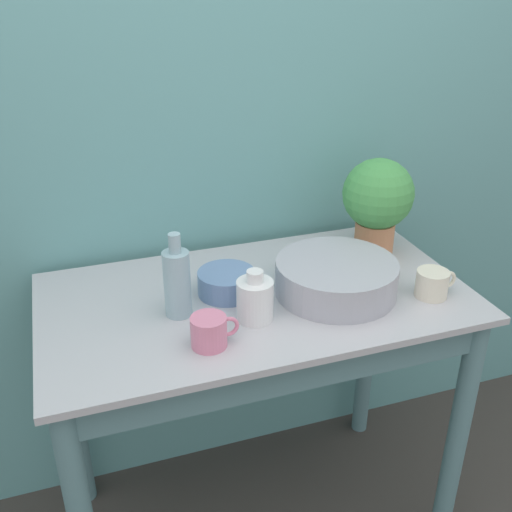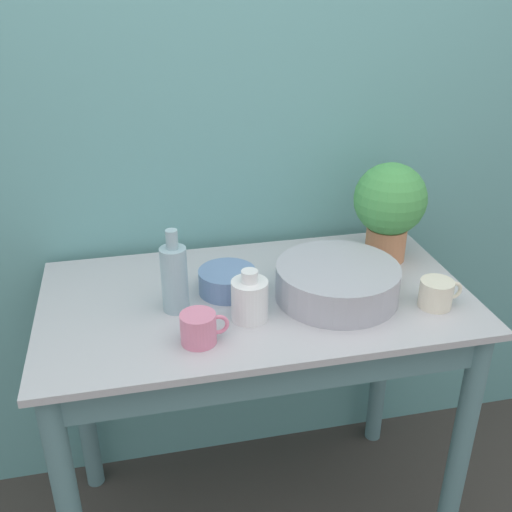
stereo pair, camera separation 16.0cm
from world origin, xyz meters
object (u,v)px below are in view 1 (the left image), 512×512
object	(u,v)px
bottle_tall	(177,282)
bowl_small_blue	(227,283)
mug_cream	(433,284)
bottle_short	(255,299)
bowl_wash_large	(336,277)
potted_plant	(378,200)
mug_pink	(210,331)

from	to	relation	value
bottle_tall	bowl_small_blue	distance (m)	0.17
mug_cream	bottle_short	bearing A→B (deg)	174.59
bowl_wash_large	bowl_small_blue	bearing A→B (deg)	161.89
potted_plant	mug_cream	bearing A→B (deg)	-86.34
bowl_wash_large	mug_pink	bearing A→B (deg)	-161.43
bottle_tall	mug_cream	world-z (taller)	bottle_tall
mug_cream	potted_plant	bearing A→B (deg)	93.66
bottle_short	mug_cream	world-z (taller)	bottle_short
bowl_wash_large	mug_cream	world-z (taller)	bowl_wash_large
potted_plant	bottle_short	world-z (taller)	potted_plant
mug_cream	bowl_small_blue	world-z (taller)	mug_cream
bowl_small_blue	bowl_wash_large	bearing A→B (deg)	-18.11
potted_plant	bottle_short	xyz separation A→B (m)	(-0.48, -0.25, -0.12)
bottle_tall	mug_pink	world-z (taller)	bottle_tall
mug_pink	mug_cream	size ratio (longest dim) A/B	0.99
mug_cream	bottle_tall	bearing A→B (deg)	169.01
bottle_short	bowl_small_blue	distance (m)	0.15
mug_pink	bowl_small_blue	xyz separation A→B (m)	(0.11, 0.23, -0.01)
mug_pink	bowl_wash_large	bearing A→B (deg)	18.57
bottle_short	bowl_small_blue	xyz separation A→B (m)	(-0.03, 0.15, -0.02)
bowl_small_blue	mug_pink	bearing A→B (deg)	-115.47
bottle_tall	bowl_small_blue	xyz separation A→B (m)	(0.15, 0.06, -0.06)
bottle_tall	potted_plant	bearing A→B (deg)	13.97
bottle_short	bowl_small_blue	world-z (taller)	bottle_short
bowl_wash_large	bottle_short	bearing A→B (deg)	-167.99
potted_plant	mug_pink	world-z (taller)	potted_plant
bowl_wash_large	mug_pink	distance (m)	0.42
bottle_short	mug_pink	xyz separation A→B (m)	(-0.14, -0.08, -0.02)
bowl_wash_large	mug_pink	size ratio (longest dim) A/B	2.82
bottle_tall	bowl_small_blue	size ratio (longest dim) A/B	1.44
bowl_wash_large	mug_cream	size ratio (longest dim) A/B	2.80
potted_plant	bottle_short	distance (m)	0.55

